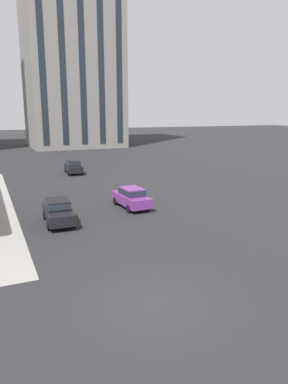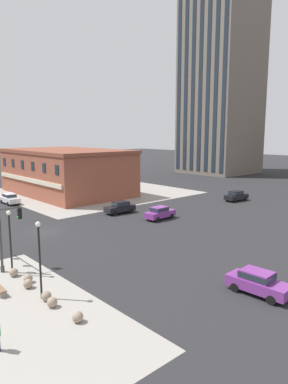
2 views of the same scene
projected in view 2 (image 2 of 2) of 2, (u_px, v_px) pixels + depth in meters
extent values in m
plane|color=#262628|center=(44.00, 231.00, 40.51)|extent=(320.00, 320.00, 0.00)
cube|color=gray|center=(91.00, 192.00, 68.38)|extent=(32.00, 32.00, 0.02)
cylinder|color=#383D38|center=(3.00, 269.00, 28.63)|extent=(0.32, 0.32, 0.50)
cylinder|color=#383D38|center=(0.00, 235.00, 28.15)|extent=(0.20, 0.20, 6.28)
cylinder|color=#383D38|center=(10.00, 208.00, 28.41)|extent=(0.11, 1.80, 0.11)
cube|color=black|center=(20.00, 214.00, 29.03)|extent=(0.28, 0.28, 0.90)
sphere|color=#282828|center=(18.00, 210.00, 28.88)|extent=(0.18, 0.18, 0.18)
sphere|color=#282828|center=(18.00, 214.00, 28.93)|extent=(0.18, 0.18, 0.18)
sphere|color=green|center=(18.00, 217.00, 28.97)|extent=(0.18, 0.18, 0.18)
sphere|color=gray|center=(14.00, 272.00, 27.72)|extent=(0.69, 0.69, 0.69)
sphere|color=gray|center=(28.00, 278.00, 26.56)|extent=(0.69, 0.69, 0.69)
sphere|color=gray|center=(28.00, 284.00, 25.62)|extent=(0.69, 0.69, 0.69)
sphere|color=gray|center=(46.00, 296.00, 23.69)|extent=(0.69, 0.69, 0.69)
sphere|color=gray|center=(52.00, 302.00, 22.80)|extent=(0.69, 0.69, 0.69)
sphere|color=gray|center=(78.00, 317.00, 20.99)|extent=(0.69, 0.69, 0.69)
cube|color=gray|center=(3.00, 295.00, 24.20)|extent=(0.25, 0.41, 0.39)
cylinder|color=black|center=(11.00, 245.00, 27.70)|extent=(0.14, 0.14, 4.91)
sphere|color=white|center=(9.00, 213.00, 27.27)|extent=(0.36, 0.36, 0.36)
cylinder|color=black|center=(40.00, 263.00, 23.69)|extent=(0.14, 0.14, 5.08)
sphere|color=white|center=(38.00, 224.00, 23.24)|extent=(0.36, 0.36, 0.36)
cube|color=#7A3389|center=(258.00, 285.00, 24.61)|extent=(4.47, 1.94, 0.76)
cube|color=#7A3389|center=(257.00, 275.00, 24.61)|extent=(2.17, 1.58, 0.60)
cube|color=#232D38|center=(257.00, 275.00, 24.61)|extent=(2.26, 1.62, 0.40)
cylinder|color=black|center=(282.00, 292.00, 24.30)|extent=(0.65, 0.25, 0.64)
cylinder|color=black|center=(271.00, 300.00, 23.14)|extent=(0.65, 0.25, 0.64)
cylinder|color=black|center=(247.00, 281.00, 26.21)|extent=(0.65, 0.25, 0.64)
cylinder|color=black|center=(235.00, 287.00, 25.05)|extent=(0.65, 0.25, 0.64)
cube|color=#7A3389|center=(160.00, 214.00, 46.30)|extent=(1.93, 4.46, 0.76)
cube|color=#7A3389|center=(159.00, 209.00, 46.08)|extent=(1.58, 2.17, 0.60)
cube|color=#232D38|center=(159.00, 209.00, 46.08)|extent=(1.62, 2.26, 0.40)
cylinder|color=black|center=(162.00, 214.00, 47.89)|extent=(0.24, 0.65, 0.64)
cylinder|color=black|center=(172.00, 216.00, 46.72)|extent=(0.24, 0.65, 0.64)
cylinder|color=black|center=(148.00, 217.00, 46.00)|extent=(0.24, 0.65, 0.64)
cylinder|color=black|center=(158.00, 220.00, 44.83)|extent=(0.24, 0.65, 0.64)
cube|color=silver|center=(10.00, 200.00, 56.32)|extent=(4.41, 1.79, 0.76)
cube|color=silver|center=(9.00, 195.00, 56.32)|extent=(2.12, 1.51, 0.60)
cube|color=#232D38|center=(9.00, 195.00, 56.32)|extent=(2.21, 1.54, 0.40)
cylinder|color=black|center=(19.00, 202.00, 55.93)|extent=(0.64, 0.22, 0.64)
cylinder|color=black|center=(8.00, 204.00, 54.83)|extent=(0.64, 0.22, 0.64)
cylinder|color=black|center=(12.00, 200.00, 57.93)|extent=(0.64, 0.22, 0.64)
cylinder|color=black|center=(2.00, 201.00, 56.83)|extent=(0.64, 0.22, 0.64)
cube|color=black|center=(236.00, 197.00, 58.88)|extent=(2.08, 4.52, 0.76)
cube|color=black|center=(236.00, 193.00, 58.68)|extent=(1.65, 2.22, 0.60)
cube|color=#232D38|center=(236.00, 193.00, 58.68)|extent=(1.69, 2.31, 0.40)
cylinder|color=black|center=(237.00, 197.00, 60.42)|extent=(0.27, 0.65, 0.64)
cylinder|color=black|center=(245.00, 199.00, 59.13)|extent=(0.27, 0.65, 0.64)
cylinder|color=black|center=(227.00, 199.00, 58.77)|extent=(0.27, 0.65, 0.64)
cylinder|color=black|center=(235.00, 201.00, 57.47)|extent=(0.27, 0.65, 0.64)
cube|color=black|center=(120.00, 208.00, 49.65)|extent=(2.02, 4.50, 0.76)
cube|color=black|center=(121.00, 204.00, 49.63)|extent=(1.62, 2.20, 0.60)
cube|color=#232D38|center=(121.00, 204.00, 49.63)|extent=(1.66, 2.29, 0.40)
cylinder|color=black|center=(115.00, 213.00, 48.23)|extent=(0.26, 0.65, 0.64)
cylinder|color=black|center=(109.00, 211.00, 49.51)|extent=(0.26, 0.65, 0.64)
cylinder|color=black|center=(131.00, 211.00, 49.92)|extent=(0.26, 0.65, 0.64)
cylinder|color=black|center=(124.00, 209.00, 51.20)|extent=(0.26, 0.65, 0.64)
cube|color=brown|center=(66.00, 173.00, 65.85)|extent=(24.96, 15.05, 7.68)
cube|color=brown|center=(66.00, 151.00, 65.16)|extent=(25.46, 15.35, 0.60)
cube|color=beige|center=(28.00, 180.00, 60.86)|extent=(23.71, 0.24, 0.70)
cube|color=#1E2833|center=(4.00, 162.00, 68.09)|extent=(1.10, 0.08, 1.50)
cube|color=#1E2833|center=(13.00, 163.00, 65.05)|extent=(1.10, 0.08, 1.50)
cube|color=#1E2833|center=(22.00, 165.00, 62.02)|extent=(1.10, 0.08, 1.50)
cube|color=#1E2833|center=(33.00, 166.00, 58.99)|extent=(1.10, 0.08, 1.50)
cube|color=#1E2833|center=(44.00, 168.00, 55.96)|extent=(1.10, 0.08, 1.50)
cube|color=#1E2833|center=(57.00, 170.00, 52.92)|extent=(1.10, 0.08, 1.50)
cube|color=#70665B|center=(222.00, 74.00, 97.57)|extent=(17.51, 18.66, 55.02)
cube|color=#1E2833|center=(179.00, 74.00, 96.81)|extent=(1.20, 0.10, 52.82)
cube|color=#1E2833|center=(186.00, 73.00, 94.98)|extent=(1.20, 0.10, 52.82)
cube|color=#1E2833|center=(193.00, 71.00, 93.16)|extent=(1.20, 0.10, 52.82)
cube|color=#1E2833|center=(201.00, 70.00, 91.34)|extent=(1.20, 0.10, 52.82)
cube|color=#1E2833|center=(208.00, 69.00, 89.51)|extent=(1.20, 0.10, 52.82)
cube|color=#1E2833|center=(216.00, 68.00, 87.69)|extent=(1.20, 0.10, 52.82)
cube|color=#1E2833|center=(225.00, 66.00, 85.86)|extent=(1.20, 0.10, 52.82)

